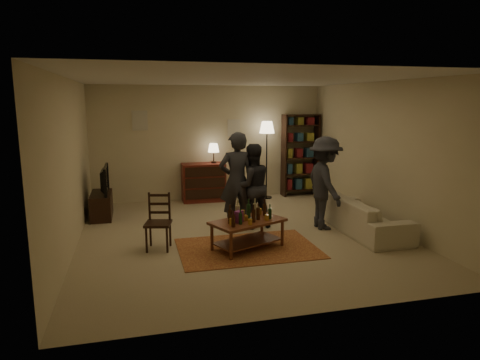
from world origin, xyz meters
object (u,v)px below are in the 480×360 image
object	(u,v)px
tv_stand	(102,199)
person_by_sofa	(325,183)
floor_lamp	(267,133)
person_left	(237,181)
person_right	(252,186)
dresser	(204,181)
sofa	(364,216)
dining_chair	(159,219)
coffee_table	(247,224)
bookshelf	(300,154)

from	to	relation	value
tv_stand	person_by_sofa	distance (m)	4.46
tv_stand	floor_lamp	world-z (taller)	floor_lamp
person_left	person_right	distance (m)	0.30
dresser	person_by_sofa	distance (m)	3.28
sofa	dining_chair	bearing A→B (deg)	89.59
coffee_table	person_by_sofa	bearing A→B (deg)	24.18
person_left	person_by_sofa	bearing A→B (deg)	168.03
dresser	person_right	size ratio (longest dim) A/B	0.86
floor_lamp	sofa	size ratio (longest dim) A/B	0.90
dresser	bookshelf	world-z (taller)	bookshelf
tv_stand	person_left	distance (m)	2.90
coffee_table	floor_lamp	bearing A→B (deg)	67.63
person_right	dresser	bearing A→B (deg)	-84.00
dresser	person_right	distance (m)	2.41
sofa	floor_lamp	bearing A→B (deg)	15.89
person_left	dining_chair	bearing A→B (deg)	28.92
tv_stand	sofa	world-z (taller)	tv_stand
dining_chair	floor_lamp	world-z (taller)	floor_lamp
person_left	person_right	xyz separation A→B (m)	(0.28, -0.00, -0.11)
coffee_table	dresser	xyz separation A→B (m)	(-0.12, 3.46, 0.06)
dresser	floor_lamp	bearing A→B (deg)	-2.38
dresser	bookshelf	xyz separation A→B (m)	(2.44, 0.07, 0.56)
dining_chair	person_left	distance (m)	1.71
bookshelf	person_by_sofa	size ratio (longest dim) A/B	1.18
tv_stand	person_left	size ratio (longest dim) A/B	0.59
coffee_table	floor_lamp	xyz separation A→B (m)	(1.40, 3.40, 1.18)
coffee_table	floor_lamp	distance (m)	3.86
sofa	person_left	xyz separation A→B (m)	(-2.17, 0.78, 0.59)
dresser	person_left	world-z (taller)	person_left
bookshelf	person_left	world-z (taller)	bookshelf
person_left	bookshelf	bearing A→B (deg)	-131.03
dresser	sofa	distance (m)	3.93
dining_chair	person_right	bearing A→B (deg)	37.01
person_by_sofa	person_right	bearing A→B (deg)	75.28
dining_chair	person_right	distance (m)	1.93
dresser	sofa	bearing A→B (deg)	-52.46
coffee_table	sofa	world-z (taller)	coffee_table
tv_stand	dresser	distance (m)	2.43
dresser	person_right	world-z (taller)	person_right
bookshelf	dresser	bearing A→B (deg)	-178.43
bookshelf	person_by_sofa	bearing A→B (deg)	-102.94
tv_stand	dresser	bearing A→B (deg)	22.07
bookshelf	floor_lamp	xyz separation A→B (m)	(-0.91, -0.13, 0.56)
coffee_table	tv_stand	size ratio (longest dim) A/B	1.24
person_left	dresser	bearing A→B (deg)	-82.77
dresser	floor_lamp	size ratio (longest dim) A/B	0.73
tv_stand	dresser	xyz separation A→B (m)	(2.25, 0.91, 0.09)
dining_chair	sofa	distance (m)	3.64
person_left	person_by_sofa	distance (m)	1.62
floor_lamp	sofa	bearing A→B (deg)	-74.11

